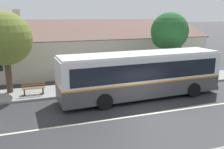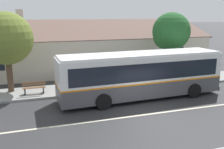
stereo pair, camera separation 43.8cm
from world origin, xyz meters
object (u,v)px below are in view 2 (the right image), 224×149
at_px(bench_by_building, 34,88).
at_px(bus_stop_sign, 207,63).
at_px(transit_bus, 141,74).
at_px(street_tree_primary, 170,33).
at_px(street_tree_secondary, 7,40).

xyz_separation_m(bench_by_building, bus_stop_sign, (14.04, -0.52, 1.08)).
height_order(transit_bus, bus_stop_sign, transit_bus).
bearing_deg(transit_bus, street_tree_primary, 41.40).
bearing_deg(street_tree_secondary, street_tree_primary, 0.35).
distance_m(transit_bus, bus_stop_sign, 7.30).
bearing_deg(bus_stop_sign, transit_bus, -163.36).
height_order(transit_bus, street_tree_secondary, street_tree_secondary).
height_order(bench_by_building, bus_stop_sign, bus_stop_sign).
relative_size(bench_by_building, street_tree_secondary, 0.27).
relative_size(street_tree_primary, bus_stop_sign, 2.43).
xyz_separation_m(street_tree_primary, street_tree_secondary, (-12.92, -0.08, -0.22)).
distance_m(bench_by_building, street_tree_primary, 11.94).
bearing_deg(bench_by_building, bus_stop_sign, -2.14).
bearing_deg(street_tree_primary, transit_bus, -138.60).
bearing_deg(bus_stop_sign, bench_by_building, 177.86).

